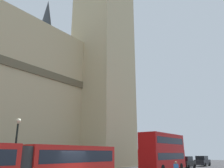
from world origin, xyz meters
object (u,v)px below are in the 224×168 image
(sedan_lead, at_px, (186,162))
(street_lamp, at_px, (16,144))
(articulated_bus, at_px, (16,163))
(sedan_trailing, at_px, (202,161))
(double_decker_bus, at_px, (163,150))

(sedan_lead, height_order, street_lamp, street_lamp)
(articulated_bus, bearing_deg, sedan_trailing, 0.07)
(street_lamp, bearing_deg, double_decker_bus, -13.18)
(articulated_bus, xyz_separation_m, sedan_lead, (30.42, 0.16, -0.83))
(articulated_bus, bearing_deg, street_lamp, 60.77)
(double_decker_bus, relative_size, sedan_lead, 2.10)
(double_decker_bus, bearing_deg, street_lamp, 166.82)
(double_decker_bus, distance_m, sedan_trailing, 17.07)
(sedan_trailing, bearing_deg, articulated_bus, -179.93)
(street_lamp, bearing_deg, articulated_bus, -119.23)
(sedan_trailing, height_order, street_lamp, street_lamp)
(articulated_bus, distance_m, sedan_lead, 30.43)
(double_decker_bus, height_order, sedan_trailing, double_decker_bus)
(sedan_lead, xyz_separation_m, street_lamp, (-27.90, 4.35, 2.14))
(sedan_trailing, bearing_deg, double_decker_bus, -179.85)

